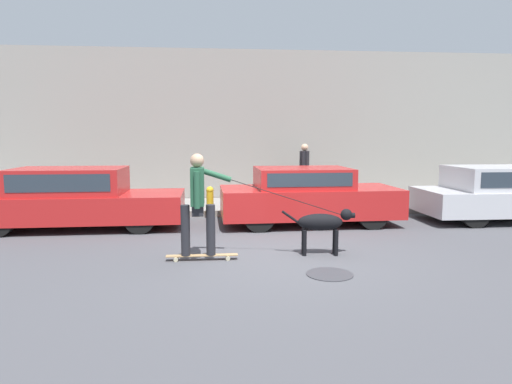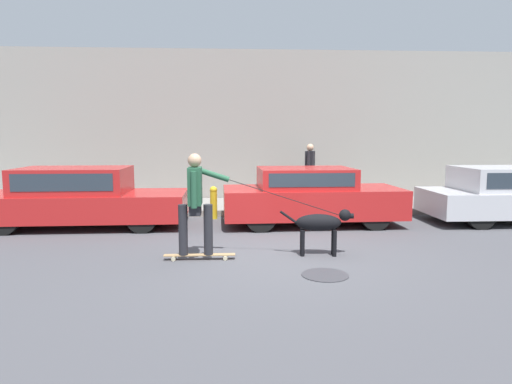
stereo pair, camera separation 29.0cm
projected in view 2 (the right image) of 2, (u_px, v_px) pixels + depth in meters
The scene contains 10 objects.
ground_plane at pixel (276, 255), 7.67m from camera, with size 36.00×36.00×0.00m, color #47474C.
back_wall at pixel (255, 127), 13.56m from camera, with size 32.00×0.30×4.48m.
sidewalk_curb at pixel (258, 206), 12.49m from camera, with size 30.00×2.36×0.16m.
parked_car_0 at pixel (81, 199), 9.95m from camera, with size 4.47×1.74×1.31m.
parked_car_1 at pixel (310, 197), 10.24m from camera, with size 3.99×1.79×1.28m.
dog at pixel (321, 224), 7.58m from camera, with size 1.22×0.35×0.78m.
skateboarder at pixel (196, 200), 7.25m from camera, with size 2.98×0.60×1.71m.
pedestrian_with_bag at pixel (310, 170), 12.74m from camera, with size 0.36×0.72×1.61m.
manhole_cover at pixel (325, 275), 6.53m from camera, with size 0.68×0.68×0.01m.
fire_hydrant at pixel (214, 202), 10.96m from camera, with size 0.18×0.18×0.79m.
Camera 2 is at (-0.77, -7.45, 1.98)m, focal length 32.00 mm.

